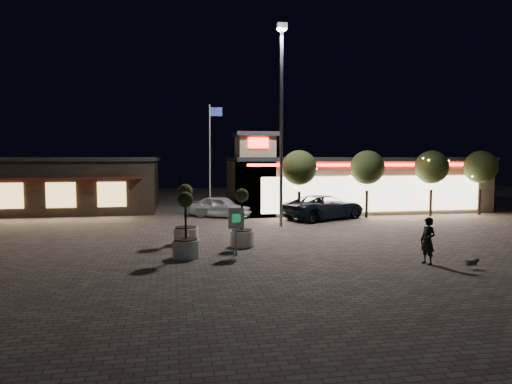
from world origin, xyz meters
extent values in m
plane|color=#6C6257|center=(0.00, 0.00, 0.00)|extent=(90.00, 90.00, 0.00)
cube|color=tan|center=(10.00, 16.00, 2.00)|extent=(20.00, 8.00, 4.00)
cube|color=#262628|center=(10.00, 16.00, 4.15)|extent=(20.40, 8.40, 0.30)
cube|color=#FFEDBF|center=(10.00, 11.95, 1.60)|extent=(17.00, 0.12, 2.60)
cube|color=#FE1E14|center=(10.00, 11.92, 3.75)|extent=(19.00, 0.10, 0.18)
cube|color=tan|center=(1.30, 13.30, 2.90)|extent=(2.60, 2.60, 5.80)
cube|color=#262628|center=(1.30, 13.30, 5.95)|extent=(3.00, 3.00, 0.30)
cube|color=#FE1E14|center=(1.30, 11.95, 5.30)|extent=(1.40, 0.10, 0.70)
cube|color=#382D23|center=(-14.00, 20.00, 2.00)|extent=(16.00, 10.00, 4.00)
cube|color=#262628|center=(-14.00, 20.00, 4.15)|extent=(16.40, 10.40, 0.30)
cube|color=#591E19|center=(-14.00, 14.60, 2.80)|extent=(14.40, 0.80, 0.15)
cube|color=#F8CF6F|center=(-16.00, 14.95, 1.60)|extent=(2.00, 0.12, 1.80)
cube|color=#F8CF6F|center=(-12.50, 14.95, 1.60)|extent=(2.00, 0.12, 1.80)
cube|color=#F8CF6F|center=(-9.00, 14.95, 1.60)|extent=(2.00, 0.12, 1.80)
cylinder|color=gray|center=(2.00, 8.00, 6.00)|extent=(0.20, 0.20, 12.00)
cube|color=gray|center=(2.00, 8.00, 12.20)|extent=(0.60, 0.40, 0.35)
cube|color=white|center=(2.00, 8.00, 12.00)|extent=(0.45, 0.30, 0.08)
cylinder|color=white|center=(-2.00, 13.00, 4.00)|extent=(0.10, 0.10, 8.00)
cube|color=navy|center=(-1.55, 13.00, 7.50)|extent=(0.90, 0.04, 0.60)
cylinder|color=#332319|center=(4.00, 11.00, 0.96)|extent=(0.20, 0.20, 1.92)
sphere|color=#2D3819|center=(4.00, 11.00, 3.58)|extent=(2.42, 2.42, 2.42)
cylinder|color=#332319|center=(9.00, 11.00, 0.96)|extent=(0.20, 0.20, 1.92)
sphere|color=#2D3819|center=(9.00, 11.00, 3.58)|extent=(2.42, 2.42, 2.42)
cylinder|color=#332319|center=(14.00, 11.00, 0.96)|extent=(0.20, 0.20, 1.92)
sphere|color=#2D3819|center=(14.00, 11.00, 3.58)|extent=(2.42, 2.42, 2.42)
cylinder|color=#332319|center=(18.00, 11.00, 0.96)|extent=(0.20, 0.20, 1.92)
sphere|color=#2D3819|center=(18.00, 11.00, 3.58)|extent=(2.42, 2.42, 2.42)
imported|color=black|center=(5.79, 10.80, 0.84)|extent=(6.68, 5.07, 1.69)
imported|color=silver|center=(-1.24, 12.89, 0.77)|extent=(4.80, 3.83, 1.53)
imported|color=black|center=(5.45, -2.91, 0.95)|extent=(0.62, 0.79, 1.90)
cube|color=#59514C|center=(6.69, -3.93, 0.25)|extent=(0.40, 0.16, 0.21)
sphere|color=#59514C|center=(6.92, -3.92, 0.33)|extent=(0.19, 0.19, 0.19)
cylinder|color=silver|center=(-4.00, 3.16, 0.41)|extent=(1.22, 1.22, 0.81)
cylinder|color=black|center=(-4.00, 3.16, 0.83)|extent=(1.05, 1.05, 0.06)
cylinder|color=#332319|center=(-4.00, 3.16, 1.77)|extent=(0.10, 0.10, 1.82)
sphere|color=#2D3819|center=(-4.00, 3.16, 2.63)|extent=(0.71, 0.71, 0.71)
cylinder|color=silver|center=(-4.08, 0.04, 0.39)|extent=(1.16, 1.16, 0.77)
cylinder|color=black|center=(-4.08, 0.04, 0.79)|extent=(1.00, 1.00, 0.06)
cylinder|color=#332319|center=(-4.08, 0.04, 1.69)|extent=(0.10, 0.10, 1.73)
sphere|color=#2D3819|center=(-4.08, 0.04, 2.50)|extent=(0.67, 0.67, 0.67)
cylinder|color=silver|center=(-1.34, 2.12, 0.38)|extent=(1.14, 1.14, 0.76)
cylinder|color=black|center=(-1.34, 2.12, 0.78)|extent=(0.99, 0.99, 0.06)
cylinder|color=#332319|center=(-1.34, 2.12, 1.66)|extent=(0.09, 0.09, 1.71)
sphere|color=#2D3819|center=(-1.34, 2.12, 2.47)|extent=(0.66, 0.66, 0.66)
cylinder|color=gray|center=(-1.90, 0.10, 0.64)|extent=(0.09, 0.09, 1.28)
cube|color=white|center=(-1.90, 0.10, 1.65)|extent=(0.69, 0.10, 0.90)
cube|color=#199948|center=(-1.90, 0.06, 1.65)|extent=(0.37, 0.04, 0.37)
camera|label=1|loc=(-4.57, -19.45, 4.29)|focal=32.00mm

